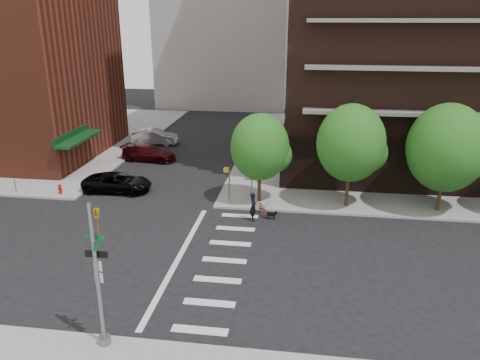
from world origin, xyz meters
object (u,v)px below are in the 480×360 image
Objects in this scene: parked_car_silver at (155,137)px; parked_car_black at (117,183)px; dog_walker at (253,206)px; fire_hydrant at (60,189)px; parked_car_maroon at (149,153)px; scooter at (262,208)px; traffic_signal at (99,287)px.

parked_car_black is at bearing -178.85° from parked_car_silver.
fire_hydrant is at bearing 72.35° from dog_walker.
fire_hydrant is 14.63m from dog_walker.
fire_hydrant is 10.07m from parked_car_maroon.
scooter is at bearing -147.47° from parked_car_silver.
scooter is at bearing -4.98° from fire_hydrant.
dog_walker is at bearing -110.25° from parked_car_black.
parked_car_black is 11.45m from scooter.
scooter is at bearing -33.43° from dog_walker.
scooter is at bearing 70.75° from traffic_signal.
traffic_signal is 31.34m from parked_car_silver.
dog_walker reaches higher than scooter.
parked_car_maroon is 15.60m from scooter.
scooter is 0.91× the size of dog_walker.
fire_hydrant is 0.15× the size of parked_car_silver.
parked_car_maroon is at bearing 0.91° from parked_car_black.
dog_walker is (14.44, -2.33, 0.39)m from fire_hydrant.
parked_car_black is 1.03× the size of parked_car_maroon.
parked_car_silver reaches higher than fire_hydrant.
parked_car_black is (-6.23, 16.73, -2.00)m from traffic_signal.
dog_walker is (4.41, 12.97, -1.76)m from traffic_signal.
traffic_signal is 8.20× the size of fire_hydrant.
dog_walker is at bearing -131.73° from parked_car_maroon.
dog_walker is (10.86, -11.74, 0.23)m from parked_car_maroon.
traffic_signal reaches higher than dog_walker.
scooter is (4.89, 13.99, -2.25)m from traffic_signal.
parked_car_silver is 2.80× the size of scooter.
traffic_signal is 25.62m from parked_car_maroon.
dog_walker is at bearing 71.22° from traffic_signal.
parked_car_black is 1.06× the size of parked_car_silver.
parked_car_silver is at bearing 81.29° from fire_hydrant.
traffic_signal reaches higher than scooter.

